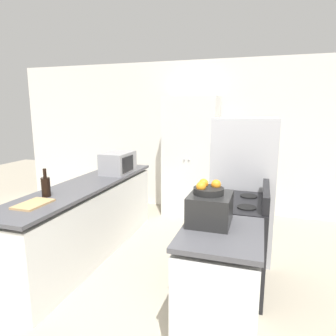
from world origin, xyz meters
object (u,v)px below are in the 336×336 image
at_px(stove, 232,243).
at_px(refrigerator, 243,187).
at_px(microwave, 118,163).
at_px(wine_bottle, 46,186).
at_px(toaster_oven, 210,209).
at_px(fruit_bowl, 208,189).
at_px(pantry_cabinet, 191,157).

distance_m(stove, refrigerator, 0.88).
bearing_deg(microwave, refrigerator, -1.27).
relative_size(wine_bottle, toaster_oven, 0.78).
distance_m(microwave, wine_bottle, 1.27).
bearing_deg(microwave, fruit_bowl, -43.94).
height_order(stove, wine_bottle, wine_bottle).
bearing_deg(pantry_cabinet, wine_bottle, -111.22).
relative_size(wine_bottle, fruit_bowl, 1.24).
distance_m(wine_bottle, fruit_bowl, 1.72).
bearing_deg(toaster_oven, refrigerator, 83.24).
bearing_deg(stove, refrigerator, 87.20).
xyz_separation_m(microwave, toaster_oven, (1.54, -1.47, -0.03)).
distance_m(pantry_cabinet, toaster_oven, 2.75).
relative_size(pantry_cabinet, fruit_bowl, 8.45).
relative_size(stove, wine_bottle, 3.66).
bearing_deg(stove, microwave, 153.70).
height_order(refrigerator, toaster_oven, refrigerator).
xyz_separation_m(toaster_oven, fruit_bowl, (-0.02, 0.01, 0.16)).
height_order(wine_bottle, fruit_bowl, fruit_bowl).
height_order(pantry_cabinet, toaster_oven, pantry_cabinet).
bearing_deg(microwave, wine_bottle, -97.99).
height_order(pantry_cabinet, refrigerator, pantry_cabinet).
bearing_deg(toaster_oven, fruit_bowl, 153.73).
bearing_deg(microwave, pantry_cabinet, 56.70).
xyz_separation_m(stove, wine_bottle, (-1.85, -0.43, 0.55)).
bearing_deg(wine_bottle, toaster_oven, -7.13).
height_order(refrigerator, wine_bottle, refrigerator).
height_order(pantry_cabinet, wine_bottle, pantry_cabinet).
bearing_deg(refrigerator, fruit_bowl, -97.63).
bearing_deg(refrigerator, pantry_cabinet, 128.30).
relative_size(microwave, wine_bottle, 1.81).
height_order(pantry_cabinet, stove, pantry_cabinet).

